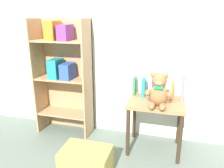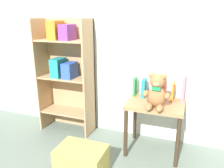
% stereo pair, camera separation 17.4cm
% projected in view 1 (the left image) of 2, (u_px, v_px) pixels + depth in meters
% --- Properties ---
extents(wall_back, '(4.80, 0.06, 2.50)m').
position_uv_depth(wall_back, '(133.00, 28.00, 2.36)').
color(wall_back, silver).
rests_on(wall_back, ground_plane).
extents(bookshelf_side, '(0.64, 0.29, 1.36)m').
position_uv_depth(bookshelf_side, '(63.00, 70.00, 2.55)').
color(bookshelf_side, tan).
rests_on(bookshelf_side, ground_plane).
extents(display_table, '(0.56, 0.43, 0.55)m').
position_uv_depth(display_table, '(156.00, 110.00, 2.24)').
color(display_table, '#9E754C').
rests_on(display_table, ground_plane).
extents(teddy_bear, '(0.25, 0.23, 0.33)m').
position_uv_depth(teddy_bear, '(159.00, 91.00, 2.05)').
color(teddy_bear, '#99663D').
rests_on(teddy_bear, display_table).
extents(book_standing_green, '(0.03, 0.11, 0.20)m').
position_uv_depth(book_standing_green, '(135.00, 86.00, 2.37)').
color(book_standing_green, '#33934C').
rests_on(book_standing_green, display_table).
extents(book_standing_teal, '(0.04, 0.13, 0.19)m').
position_uv_depth(book_standing_teal, '(144.00, 87.00, 2.34)').
color(book_standing_teal, teal).
rests_on(book_standing_teal, display_table).
extents(book_standing_purple, '(0.03, 0.10, 0.19)m').
position_uv_depth(book_standing_purple, '(153.00, 88.00, 2.32)').
color(book_standing_purple, purple).
rests_on(book_standing_purple, display_table).
extents(book_standing_red, '(0.03, 0.15, 0.23)m').
position_uv_depth(book_standing_red, '(163.00, 87.00, 2.29)').
color(book_standing_red, red).
rests_on(book_standing_red, display_table).
extents(book_standing_orange, '(0.02, 0.12, 0.18)m').
position_uv_depth(book_standing_orange, '(173.00, 90.00, 2.26)').
color(book_standing_orange, orange).
rests_on(book_standing_orange, display_table).
extents(book_standing_pink, '(0.03, 0.13, 0.26)m').
position_uv_depth(book_standing_pink, '(183.00, 87.00, 2.24)').
color(book_standing_pink, '#D17093').
rests_on(book_standing_pink, display_table).
extents(storage_bin, '(0.44, 0.30, 0.25)m').
position_uv_depth(storage_bin, '(86.00, 161.00, 1.97)').
color(storage_bin, tan).
rests_on(storage_bin, ground_plane).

